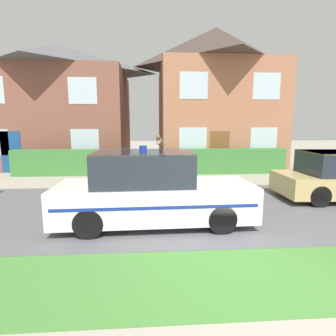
{
  "coord_description": "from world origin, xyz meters",
  "views": [
    {
      "loc": [
        -1.57,
        -3.7,
        2.31
      ],
      "look_at": [
        -1.03,
        4.31,
        1.05
      ],
      "focal_mm": 28.0,
      "sensor_mm": 36.0,
      "label": 1
    }
  ],
  "objects_px": {
    "house_right": "(215,97)",
    "house_left": "(59,105)",
    "police_car": "(152,191)",
    "cat": "(159,141)"
  },
  "relations": [
    {
      "from": "cat",
      "to": "police_car",
      "type": "bearing_deg",
      "value": -45.33
    },
    {
      "from": "house_right",
      "to": "cat",
      "type": "bearing_deg",
      "value": -110.27
    },
    {
      "from": "cat",
      "to": "house_right",
      "type": "xyz_separation_m",
      "value": [
        3.79,
        10.27,
        2.17
      ]
    },
    {
      "from": "police_car",
      "to": "house_left",
      "type": "bearing_deg",
      "value": 116.13
    },
    {
      "from": "police_car",
      "to": "house_left",
      "type": "height_order",
      "value": "house_left"
    },
    {
      "from": "house_left",
      "to": "house_right",
      "type": "height_order",
      "value": "house_right"
    },
    {
      "from": "house_left",
      "to": "house_right",
      "type": "distance_m",
      "value": 9.58
    },
    {
      "from": "house_right",
      "to": "house_left",
      "type": "bearing_deg",
      "value": 177.47
    },
    {
      "from": "house_left",
      "to": "cat",
      "type": "bearing_deg",
      "value": -61.66
    },
    {
      "from": "police_car",
      "to": "cat",
      "type": "height_order",
      "value": "cat"
    }
  ]
}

